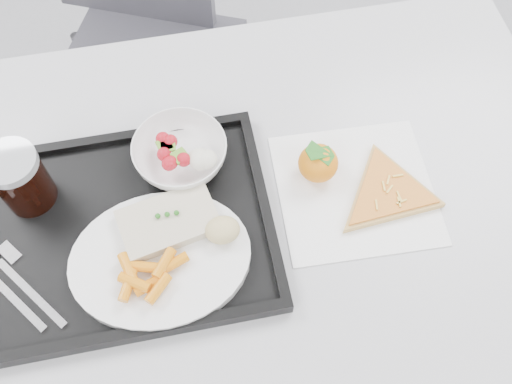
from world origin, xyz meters
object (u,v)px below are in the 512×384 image
table (230,231)px  dinner_plate (161,259)px  tangerine (318,163)px  chair (138,23)px  tray (127,230)px  cola_glass (20,178)px  salad_bowl (180,153)px  pizza_slice (387,193)px

table → dinner_plate: (-0.11, -0.07, 0.09)m
table → tangerine: size_ratio=14.11×
table → chair: size_ratio=1.29×
tray → table: bearing=1.0°
cola_glass → tray: bearing=-31.2°
chair → tray: chair is taller
chair → salad_bowl: chair is taller
salad_bowl → table: bearing=-59.9°
dinner_plate → tangerine: bearing=22.5°
tangerine → pizza_slice: (0.10, -0.06, -0.02)m
chair → table: bearing=-79.8°
pizza_slice → tray: bearing=177.9°
chair → dinner_plate: (0.01, -0.74, 0.24)m
chair → tangerine: size_ratio=10.93×
salad_bowl → dinner_plate: bearing=-107.5°
tray → cola_glass: (-0.14, 0.09, 0.06)m
tray → salad_bowl: salad_bowl is taller
chair → tray: 0.71m
dinner_plate → tangerine: size_ratio=3.17×
dinner_plate → cola_glass: bearing=141.4°
table → salad_bowl: size_ratio=7.89×
dinner_plate → salad_bowl: (0.05, 0.17, 0.01)m
table → tray: bearing=-179.0°
chair → dinner_plate: 0.77m
table → cola_glass: bearing=164.7°
tangerine → pizza_slice: bearing=-31.1°
chair → dinner_plate: bearing=-89.4°
chair → tangerine: bearing=-66.2°
table → pizza_slice: bearing=-4.1°
pizza_slice → tangerine: bearing=148.9°
chair → cola_glass: (-0.18, -0.59, 0.28)m
chair → tangerine: 0.73m
tray → salad_bowl: 0.15m
table → chair: chair is taller
tray → cola_glass: bearing=148.8°
salad_bowl → pizza_slice: bearing=-20.8°
table → tray: tray is taller
table → pizza_slice: size_ratio=4.27×
table → salad_bowl: bearing=120.1°
pizza_slice → cola_glass: bearing=169.7°
cola_glass → dinner_plate: bearing=-38.6°
tray → chair: bearing=86.6°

